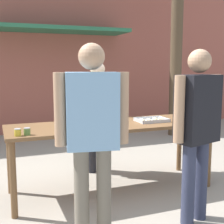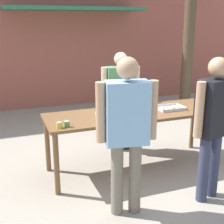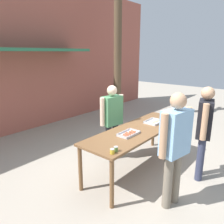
{
  "view_description": "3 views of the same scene",
  "coord_description": "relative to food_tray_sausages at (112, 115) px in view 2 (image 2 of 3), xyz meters",
  "views": [
    {
      "loc": [
        -1.38,
        -3.63,
        1.6
      ],
      "look_at": [
        0.0,
        0.0,
        1.02
      ],
      "focal_mm": 50.0,
      "sensor_mm": 36.0,
      "label": 1
    },
    {
      "loc": [
        -1.83,
        -3.92,
        2.15
      ],
      "look_at": [
        -0.38,
        -0.03,
        0.92
      ],
      "focal_mm": 50.0,
      "sensor_mm": 36.0,
      "label": 2
    },
    {
      "loc": [
        -3.45,
        -2.2,
        2.33
      ],
      "look_at": [
        0.05,
        0.73,
        1.08
      ],
      "focal_mm": 35.0,
      "sensor_mm": 36.0,
      "label": 3
    }
  ],
  "objects": [
    {
      "name": "ground_plane",
      "position": [
        0.38,
        0.03,
        -0.89
      ],
      "size": [
        24.0,
        24.0,
        0.0
      ],
      "primitive_type": "plane",
      "color": "#A39989"
    },
    {
      "name": "building_facade_back",
      "position": [
        0.38,
        4.01,
        1.37
      ],
      "size": [
        12.0,
        1.11,
        4.5
      ],
      "color": "#A85647",
      "rests_on": "ground"
    },
    {
      "name": "serving_table",
      "position": [
        0.38,
        0.03,
        -0.1
      ],
      "size": [
        2.61,
        0.83,
        0.87
      ],
      "color": "brown",
      "rests_on": "ground"
    },
    {
      "name": "food_tray_sausages",
      "position": [
        0.0,
        0.0,
        0.0
      ],
      "size": [
        0.43,
        0.25,
        0.04
      ],
      "color": "silver",
      "rests_on": "serving_table"
    },
    {
      "name": "food_tray_buns",
      "position": [
        0.93,
        -0.0,
        0.0
      ],
      "size": [
        0.4,
        0.3,
        0.05
      ],
      "color": "silver",
      "rests_on": "serving_table"
    },
    {
      "name": "condiment_jar_mustard",
      "position": [
        -0.79,
        -0.27,
        0.03
      ],
      "size": [
        0.07,
        0.07,
        0.08
      ],
      "color": "gold",
      "rests_on": "serving_table"
    },
    {
      "name": "condiment_jar_ketchup",
      "position": [
        -0.69,
        -0.26,
        0.03
      ],
      "size": [
        0.07,
        0.07,
        0.08
      ],
      "color": "#567A38",
      "rests_on": "serving_table"
    },
    {
      "name": "beer_cup",
      "position": [
        1.55,
        -0.27,
        0.05
      ],
      "size": [
        0.08,
        0.08,
        0.12
      ],
      "color": "#DBC67A",
      "rests_on": "serving_table"
    },
    {
      "name": "person_server_behind_table",
      "position": [
        0.43,
        0.76,
        0.1
      ],
      "size": [
        0.63,
        0.3,
        1.66
      ],
      "rotation": [
        0.0,
        0.0,
        -0.15
      ],
      "color": "#232328",
      "rests_on": "ground"
    },
    {
      "name": "person_customer_holding_hotdog",
      "position": [
        -0.19,
        -0.97,
        0.18
      ],
      "size": [
        0.66,
        0.33,
        1.8
      ],
      "rotation": [
        0.0,
        0.0,
        2.96
      ],
      "color": "#756B5B",
      "rests_on": "ground"
    },
    {
      "name": "person_customer_with_cup",
      "position": [
        0.88,
        -1.05,
        0.16
      ],
      "size": [
        0.62,
        0.36,
        1.76
      ],
      "rotation": [
        0.0,
        0.0,
        3.42
      ],
      "color": "#333851",
      "rests_on": "ground"
    }
  ]
}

